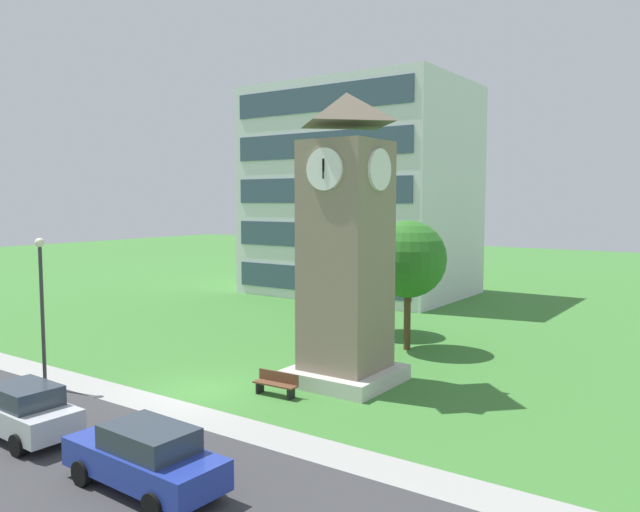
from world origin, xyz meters
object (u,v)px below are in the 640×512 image
object	(u,v)px
park_bench	(276,383)
street_lamp	(42,296)
tree_streetside	(374,260)
tree_near_tower	(408,259)
parked_car_silver	(23,411)
clock_tower	(346,255)
parked_car_blue	(145,457)

from	to	relation	value
park_bench	street_lamp	distance (m)	9.67
tree_streetside	tree_near_tower	world-z (taller)	tree_near_tower
tree_streetside	parked_car_silver	world-z (taller)	tree_streetside
tree_near_tower	tree_streetside	bearing A→B (deg)	144.97
clock_tower	parked_car_blue	world-z (taller)	clock_tower
tree_streetside	park_bench	bearing A→B (deg)	-77.61
clock_tower	tree_streetside	size ratio (longest dim) A/B	1.93
clock_tower	parked_car_silver	size ratio (longest dim) A/B	2.69
parked_car_blue	clock_tower	bearing A→B (deg)	95.00
tree_streetside	tree_near_tower	size ratio (longest dim) A/B	0.93
tree_near_tower	parked_car_blue	distance (m)	17.65
tree_streetside	tree_near_tower	distance (m)	3.94
parked_car_silver	street_lamp	bearing A→B (deg)	142.24
clock_tower	tree_streetside	distance (m)	9.49
street_lamp	tree_streetside	world-z (taller)	tree_streetside
street_lamp	tree_near_tower	bearing A→B (deg)	58.02
clock_tower	tree_near_tower	size ratio (longest dim) A/B	1.81
park_bench	parked_car_blue	xyz separation A→B (m)	(2.14, -7.86, 0.40)
clock_tower	tree_near_tower	bearing A→B (deg)	94.72
park_bench	parked_car_blue	size ratio (longest dim) A/B	0.39
park_bench	tree_streetside	distance (m)	12.41
clock_tower	tree_near_tower	distance (m)	6.46
clock_tower	street_lamp	world-z (taller)	clock_tower
park_bench	street_lamp	size ratio (longest dim) A/B	0.31
street_lamp	parked_car_blue	world-z (taller)	street_lamp
clock_tower	park_bench	distance (m)	5.68
tree_near_tower	parked_car_blue	xyz separation A→B (m)	(1.47, -17.22, -3.58)
tree_near_tower	parked_car_blue	bearing A→B (deg)	-85.10
clock_tower	street_lamp	xyz separation A→B (m)	(-9.15, -7.41, -1.52)
clock_tower	tree_near_tower	xyz separation A→B (m)	(-0.53, 6.40, -0.72)
tree_streetside	parked_car_silver	distance (m)	19.63
clock_tower	tree_streetside	xyz separation A→B (m)	(-3.74, 8.65, -1.12)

